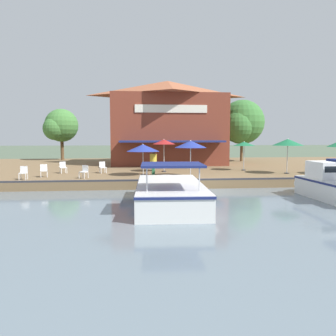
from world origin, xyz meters
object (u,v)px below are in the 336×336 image
object	(u,v)px
cafe_chair_facing_river	(23,172)
cafe_chair_beside_entrance	(84,171)
patio_umbrella_near_quay_edge	(143,148)
tree_upstream_bank	(241,123)
motorboat_far_downstream	(330,185)
cafe_chair_back_row_seat	(63,167)
patio_umbrella_mid_patio_left	(244,144)
person_near_entrance	(153,160)
patio_umbrella_by_entrance	(164,142)
tree_downstream_bank	(60,126)
waterfront_restaurant	(168,122)
patio_umbrella_back_row	(288,142)
cafe_chair_mid_patio	(44,170)
motorboat_distant_upstream	(169,190)
patio_umbrella_far_corner	(191,144)
cafe_chair_under_first_umbrella	(103,167)

from	to	relation	value
cafe_chair_facing_river	cafe_chair_beside_entrance	bearing A→B (deg)	95.30
patio_umbrella_near_quay_edge	tree_upstream_bank	distance (m)	16.57
motorboat_far_downstream	cafe_chair_back_row_seat	bearing A→B (deg)	-119.12
patio_umbrella_mid_patio_left	person_near_entrance	size ratio (longest dim) A/B	1.36
patio_umbrella_by_entrance	tree_downstream_bank	world-z (taller)	tree_downstream_bank
waterfront_restaurant	tree_downstream_bank	xyz separation A→B (m)	(-6.29, -12.00, -0.26)
patio_umbrella_near_quay_edge	patio_umbrella_back_row	size ratio (longest dim) A/B	0.88
cafe_chair_beside_entrance	cafe_chair_back_row_seat	world-z (taller)	same
person_near_entrance	tree_downstream_bank	xyz separation A→B (m)	(-16.16, -10.06, 2.84)
cafe_chair_beside_entrance	motorboat_far_downstream	world-z (taller)	motorboat_far_downstream
patio_umbrella_by_entrance	tree_downstream_bank	bearing A→B (deg)	-142.29
cafe_chair_mid_patio	motorboat_distant_upstream	size ratio (longest dim) A/B	0.10
patio_umbrella_far_corner	patio_umbrella_near_quay_edge	bearing A→B (deg)	-106.69
patio_umbrella_back_row	cafe_chair_facing_river	size ratio (longest dim) A/B	3.04
cafe_chair_beside_entrance	cafe_chair_under_first_umbrella	distance (m)	3.18
patio_umbrella_by_entrance	tree_upstream_bank	xyz separation A→B (m)	(-9.95, 9.29, 1.89)
motorboat_distant_upstream	patio_umbrella_near_quay_edge	bearing A→B (deg)	-170.82
motorboat_distant_upstream	patio_umbrella_back_row	bearing A→B (deg)	127.29
patio_umbrella_mid_patio_left	cafe_chair_back_row_seat	world-z (taller)	patio_umbrella_mid_patio_left
patio_umbrella_by_entrance	cafe_chair_under_first_umbrella	xyz separation A→B (m)	(0.51, -4.63, -1.82)
waterfront_restaurant	patio_umbrella_near_quay_edge	xyz separation A→B (m)	(10.21, -2.67, -2.25)
cafe_chair_under_first_umbrella	patio_umbrella_mid_patio_left	bearing A→B (deg)	94.80
patio_umbrella_near_quay_edge	motorboat_distant_upstream	world-z (taller)	patio_umbrella_near_quay_edge
patio_umbrella_back_row	motorboat_distant_upstream	world-z (taller)	patio_umbrella_back_row
cafe_chair_facing_river	patio_umbrella_by_entrance	bearing A→B (deg)	112.96
cafe_chair_mid_patio	cafe_chair_back_row_seat	world-z (taller)	same
motorboat_far_downstream	patio_umbrella_near_quay_edge	bearing A→B (deg)	-124.79
cafe_chair_beside_entrance	cafe_chair_back_row_seat	bearing A→B (deg)	-147.62
waterfront_restaurant	tree_downstream_bank	bearing A→B (deg)	-117.64
cafe_chair_under_first_umbrella	patio_umbrella_back_row	bearing A→B (deg)	83.22
cafe_chair_facing_river	tree_upstream_bank	world-z (taller)	tree_upstream_bank
patio_umbrella_back_row	tree_upstream_bank	xyz separation A→B (m)	(-12.06, 0.38, 1.89)
tree_downstream_bank	patio_umbrella_far_corner	bearing A→B (deg)	35.66
cafe_chair_mid_patio	patio_umbrella_back_row	bearing A→B (deg)	91.59
waterfront_restaurant	patio_umbrella_near_quay_edge	size ratio (longest dim) A/B	4.99
cafe_chair_under_first_umbrella	motorboat_distant_upstream	world-z (taller)	motorboat_distant_upstream
cafe_chair_beside_entrance	person_near_entrance	size ratio (longest dim) A/B	0.49
person_near_entrance	waterfront_restaurant	bearing A→B (deg)	168.87
patio_umbrella_far_corner	cafe_chair_beside_entrance	bearing A→B (deg)	-87.47
patio_umbrella_mid_patio_left	cafe_chair_facing_river	world-z (taller)	patio_umbrella_mid_patio_left
person_near_entrance	motorboat_distant_upstream	xyz separation A→B (m)	(7.35, 0.40, -1.03)
tree_downstream_bank	tree_upstream_bank	world-z (taller)	tree_upstream_bank
patio_umbrella_near_quay_edge	cafe_chair_beside_entrance	distance (m)	4.31
patio_umbrella_back_row	motorboat_distant_upstream	bearing A→B (deg)	-52.71
cafe_chair_beside_entrance	tree_downstream_bank	bearing A→B (deg)	-162.87
cafe_chair_under_first_umbrella	motorboat_far_downstream	world-z (taller)	motorboat_far_downstream
cafe_chair_under_first_umbrella	motorboat_distant_upstream	bearing A→B (deg)	25.06
person_near_entrance	cafe_chair_facing_river	bearing A→B (deg)	-76.72
waterfront_restaurant	cafe_chair_mid_patio	size ratio (longest dim) A/B	13.43
patio_umbrella_far_corner	motorboat_far_downstream	world-z (taller)	patio_umbrella_far_corner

